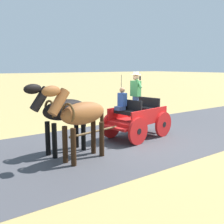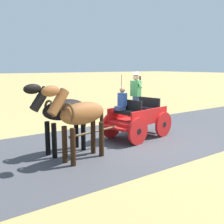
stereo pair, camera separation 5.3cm
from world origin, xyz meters
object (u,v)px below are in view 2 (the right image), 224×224
Objects in this scene: horse_near_side at (80,115)px; horse_off_side at (62,112)px; horse_drawn_carriage at (136,117)px; traffic_cone at (153,114)px.

horse_off_side is (0.87, 0.15, 0.00)m from horse_near_side.
horse_drawn_carriage is 3.10m from horse_near_side.
horse_drawn_carriage is 2.04× the size of horse_near_side.
horse_drawn_carriage reaches higher than traffic_cone.
horse_off_side reaches higher than traffic_cone.
horse_off_side is at bearing 91.74° from horse_drawn_carriage.
horse_drawn_carriage is at bearing -88.26° from horse_off_side.
horse_near_side and horse_off_side have the same top height.
horse_drawn_carriage is 2.04× the size of horse_off_side.
horse_off_side is at bearing 111.71° from traffic_cone.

